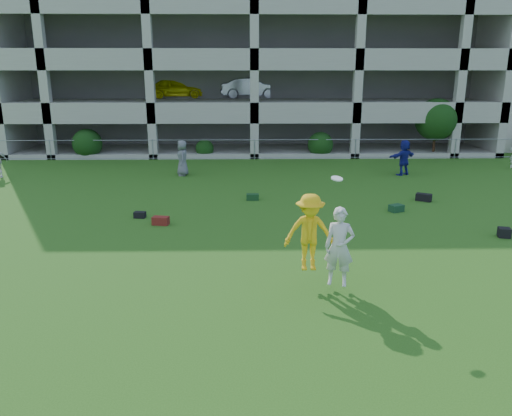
{
  "coord_description": "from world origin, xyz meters",
  "views": [
    {
      "loc": [
        -0.55,
        -10.36,
        5.09
      ],
      "look_at": [
        -0.26,
        3.0,
        1.4
      ],
      "focal_mm": 35.0,
      "sensor_mm": 36.0,
      "label": 1
    }
  ],
  "objects_px": {
    "bystander_d": "(404,158)",
    "bystander_c": "(182,158)",
    "parking_garage": "(252,57)",
    "crate_d": "(504,233)",
    "frisbee_contest": "(318,236)"
  },
  "relations": [
    {
      "from": "bystander_c",
      "to": "frisbee_contest",
      "type": "height_order",
      "value": "frisbee_contest"
    },
    {
      "from": "bystander_c",
      "to": "parking_garage",
      "type": "distance_m",
      "value": 14.8
    },
    {
      "from": "bystander_c",
      "to": "parking_garage",
      "type": "xyz_separation_m",
      "value": [
        3.68,
        13.39,
        5.13
      ]
    },
    {
      "from": "crate_d",
      "to": "parking_garage",
      "type": "xyz_separation_m",
      "value": [
        -7.64,
        23.26,
        5.86
      ]
    },
    {
      "from": "bystander_c",
      "to": "frisbee_contest",
      "type": "distance_m",
      "value": 14.37
    },
    {
      "from": "frisbee_contest",
      "to": "crate_d",
      "type": "bearing_deg",
      "value": 29.43
    },
    {
      "from": "bystander_d",
      "to": "crate_d",
      "type": "distance_m",
      "value": 9.8
    },
    {
      "from": "bystander_c",
      "to": "parking_garage",
      "type": "bearing_deg",
      "value": 153.65
    },
    {
      "from": "parking_garage",
      "to": "bystander_c",
      "type": "bearing_deg",
      "value": -105.35
    },
    {
      "from": "bystander_d",
      "to": "bystander_c",
      "type": "bearing_deg",
      "value": -30.12
    },
    {
      "from": "crate_d",
      "to": "frisbee_contest",
      "type": "distance_m",
      "value": 7.52
    },
    {
      "from": "bystander_d",
      "to": "frisbee_contest",
      "type": "height_order",
      "value": "frisbee_contest"
    },
    {
      "from": "crate_d",
      "to": "bystander_c",
      "type": "bearing_deg",
      "value": 138.88
    },
    {
      "from": "bystander_c",
      "to": "bystander_d",
      "type": "relative_size",
      "value": 0.99
    },
    {
      "from": "crate_d",
      "to": "frisbee_contest",
      "type": "xyz_separation_m",
      "value": [
        -6.47,
        -3.65,
        1.16
      ]
    }
  ]
}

